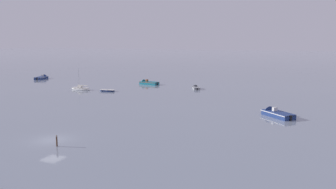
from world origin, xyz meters
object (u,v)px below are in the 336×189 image
Objects in this scene: sailboat_moored_0 at (81,89)px; motorboat_moored_3 at (147,83)px; motorboat_moored_0 at (43,78)px; rowboat_moored_0 at (107,91)px; motorboat_moored_4 at (274,114)px; mooring_post_left at (57,141)px; motorboat_moored_1 at (196,88)px.

sailboat_moored_0 reaches higher than motorboat_moored_3.
rowboat_moored_0 is at bearing -128.77° from motorboat_moored_0.
motorboat_moored_4 is at bearing -25.21° from rowboat_moored_0.
mooring_post_left is at bearing 94.29° from motorboat_moored_4.
rowboat_moored_0 is at bearing 114.70° from mooring_post_left.
motorboat_moored_3 is (-15.96, 3.22, 0.09)m from motorboat_moored_1.
motorboat_moored_0 is 37.82m from motorboat_moored_3.
motorboat_moored_3 is at bearing 71.26° from rowboat_moored_0.
motorboat_moored_0 is 1.61× the size of rowboat_moored_0.
motorboat_moored_1 is 3.11× the size of mooring_post_left.
mooring_post_left reaches higher than rowboat_moored_0.
rowboat_moored_0 is (34.84, -15.45, -0.13)m from motorboat_moored_0.
motorboat_moored_4 reaches higher than mooring_post_left.
motorboat_moored_4 is (21.85, -25.28, 0.10)m from motorboat_moored_1.
motorboat_moored_1 is 16.28m from motorboat_moored_3.
sailboat_moored_0 is 0.89× the size of motorboat_moored_3.
motorboat_moored_1 is 1.14× the size of rowboat_moored_0.
rowboat_moored_0 is at bearing 27.11° from motorboat_moored_4.
motorboat_moored_4 reaches higher than motorboat_moored_3.
mooring_post_left is (18.20, -39.57, 0.49)m from rowboat_moored_0.
motorboat_moored_0 is 4.39× the size of mooring_post_left.
motorboat_moored_0 is 31.34m from sailboat_moored_0.
sailboat_moored_0 reaches higher than rowboat_moored_0.
sailboat_moored_0 reaches higher than motorboat_moored_4.
motorboat_moored_0 is 1.04× the size of motorboat_moored_4.
sailboat_moored_0 is 3.93× the size of mooring_post_left.
motorboat_moored_4 reaches higher than rowboat_moored_0.
motorboat_moored_4 reaches higher than motorboat_moored_0.
motorboat_moored_3 is at bearing 7.02° from motorboat_moored_4.
motorboat_moored_4 reaches higher than motorboat_moored_1.
rowboat_moored_0 is at bearing 98.12° from motorboat_moored_1.
sailboat_moored_0 is 0.93× the size of motorboat_moored_4.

